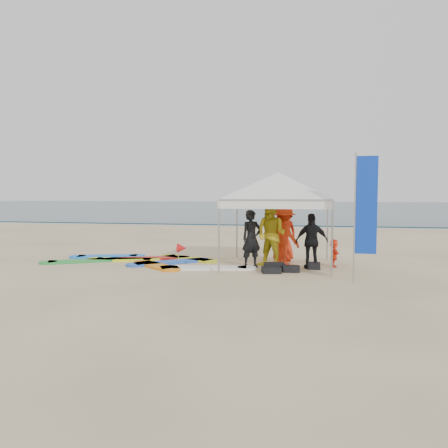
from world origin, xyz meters
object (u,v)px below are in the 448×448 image
person_orange_a (284,236)px  marker_pennant (182,248)px  surfboard_spread (148,261)px  person_black_a (251,239)px  person_seated (334,253)px  person_yellow (271,234)px  person_black_b (312,241)px  canopy_tent (279,173)px  feather_flag (365,207)px  person_orange_b (283,233)px

person_orange_a → marker_pennant: (-3.09, -0.55, -0.39)m
surfboard_spread → person_black_a: bearing=-5.5°
person_black_a → person_seated: (2.39, 0.57, -0.44)m
surfboard_spread → person_yellow: bearing=-2.9°
person_yellow → person_black_b: 1.19m
canopy_tent → marker_pennant: 3.73m
person_seated → person_yellow: bearing=102.3°
feather_flag → person_seated: bearing=103.9°
person_orange_b → canopy_tent: 2.08m
feather_flag → marker_pennant: feather_flag is taller
person_seated → marker_pennant: bearing=93.7°
person_yellow → canopy_tent: (0.19, 0.31, 1.82)m
person_yellow → person_seated: size_ratio=2.37×
person_yellow → marker_pennant: person_yellow is taller
surfboard_spread → feather_flag: bearing=-18.2°
person_black_a → feather_flag: (2.97, -1.75, 1.01)m
person_black_a → person_yellow: 0.59m
person_orange_a → person_seated: (1.48, -0.14, -0.47)m
marker_pennant → surfboard_spread: marker_pennant is taller
person_black_a → feather_flag: bearing=-65.9°
person_orange_b → surfboard_spread: size_ratio=0.28×
person_orange_a → canopy_tent: canopy_tent is taller
marker_pennant → person_seated: bearing=5.1°
feather_flag → marker_pennant: 5.66m
person_orange_b → marker_pennant: person_orange_b is taller
person_seated → canopy_tent: (-1.65, -0.14, 2.38)m
person_orange_b → person_seated: person_orange_b is taller
person_yellow → feather_flag: 3.18m
person_black_b → marker_pennant: bearing=-13.9°
person_yellow → marker_pennant: size_ratio=3.07×
person_black_a → feather_flag: size_ratio=0.54×
person_yellow → surfboard_spread: bearing=-158.8°
person_seated → canopy_tent: size_ratio=0.19×
person_seated → surfboard_spread: size_ratio=0.13×
person_orange_a → person_black_b: bearing=-173.5°
person_orange_b → canopy_tent: size_ratio=0.43×
person_orange_a → canopy_tent: size_ratio=0.42×
feather_flag → surfboard_spread: 6.91m
person_black_a → person_yellow: (0.56, 0.13, 0.13)m
person_orange_a → canopy_tent: (-0.17, -0.28, 1.91)m
person_orange_a → person_orange_b: bearing=-38.7°
person_black_a → person_orange_a: person_orange_a is taller
person_orange_a → person_orange_b: 0.59m
person_orange_b → person_black_b: bearing=106.6°
canopy_tent → surfboard_spread: (-4.11, -0.11, -2.76)m
person_orange_b → canopy_tent: canopy_tent is taller
person_black_b → person_orange_b: size_ratio=0.89×
marker_pennant → person_orange_a: bearing=10.1°
surfboard_spread → person_seated: bearing=2.5°
canopy_tent → feather_flag: (2.22, -2.18, -0.94)m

